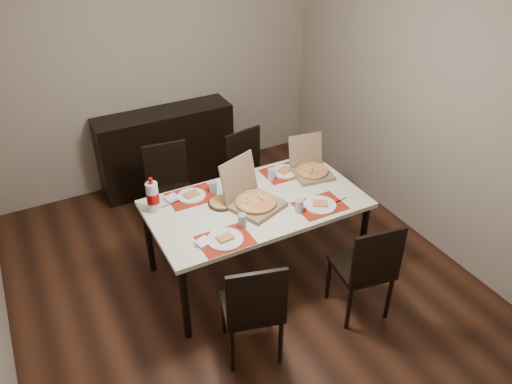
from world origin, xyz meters
TOP-DOWN VIEW (x-y plane):
  - ground at (0.00, 0.00)m, footprint 3.80×4.00m
  - room_walls at (0.00, 0.43)m, footprint 3.84×4.02m
  - sideboard at (0.00, 1.78)m, footprint 1.50×0.40m
  - dining_table at (0.19, -0.02)m, footprint 1.80×1.00m
  - chair_near_left at (-0.28, -0.86)m, footprint 0.52×0.52m
  - chair_near_right at (0.70, -0.91)m, footprint 0.48×0.48m
  - chair_far_left at (-0.26, 0.90)m, footprint 0.47×0.47m
  - chair_far_right at (0.55, 0.79)m, footprint 0.49×0.49m
  - setting_near_left at (-0.23, -0.34)m, footprint 0.47×0.30m
  - setting_near_right at (0.58, -0.32)m, footprint 0.51×0.30m
  - setting_far_left at (-0.23, 0.30)m, footprint 0.51×0.30m
  - setting_far_right at (0.60, 0.27)m, footprint 0.48×0.30m
  - napkin_loose at (0.30, -0.09)m, footprint 0.16×0.16m
  - pizza_box_center at (0.14, -0.06)m, footprint 0.51×0.53m
  - pizza_box_right at (0.85, 0.15)m, footprint 0.37×0.40m
  - faina_plate at (-0.08, 0.08)m, footprint 0.23×0.23m
  - dip_bowl at (0.27, 0.10)m, footprint 0.14×0.14m
  - soda_bottle at (-0.60, 0.26)m, footprint 0.10×0.10m

SIDE VIEW (x-z plane):
  - ground at x=0.00m, z-range -0.02..0.00m
  - sideboard at x=0.00m, z-range 0.00..0.90m
  - chair_near_left at x=-0.28m, z-range 0.05..0.98m
  - chair_near_right at x=0.70m, z-range 0.05..0.98m
  - chair_far_left at x=-0.26m, z-range 0.05..0.98m
  - chair_far_right at x=0.55m, z-range 0.05..0.98m
  - dining_table at x=0.19m, z-range 0.31..1.06m
  - napkin_loose at x=0.30m, z-range 0.75..0.77m
  - dip_bowl at x=0.27m, z-range 0.75..0.78m
  - faina_plate at x=-0.08m, z-range 0.75..0.78m
  - setting_near_left at x=-0.23m, z-range 0.72..0.83m
  - setting_near_right at x=0.58m, z-range 0.72..0.83m
  - setting_far_left at x=-0.23m, z-range 0.72..0.83m
  - setting_far_right at x=0.60m, z-range 0.72..0.83m
  - pizza_box_right at x=0.85m, z-range 0.64..0.97m
  - pizza_box_center at x=0.14m, z-range 0.62..1.00m
  - soda_bottle at x=-0.60m, z-range 0.73..1.03m
  - room_walls at x=0.00m, z-range 0.42..3.04m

